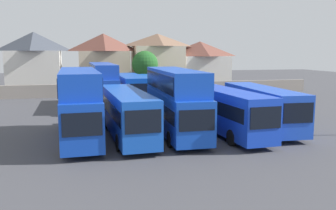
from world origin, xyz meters
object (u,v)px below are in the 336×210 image
(bus_3, at_px, (175,99))
(tree_left_of_lot, at_px, (145,64))
(bus_7, at_px, (131,89))
(house_terrace_right, at_px, (158,61))
(bus_5, at_px, (262,105))
(house_terrace_centre, at_px, (104,61))
(bus_4, at_px, (224,108))
(bus_8, at_px, (153,89))
(bus_9, at_px, (188,87))
(house_terrace_left, at_px, (35,61))
(house_terrace_far_right, at_px, (200,64))
(bus_1, at_px, (79,101))
(bus_6, at_px, (103,83))
(bus_2, at_px, (127,111))

(bus_3, xyz_separation_m, tree_left_of_lot, (2.69, 28.23, 1.60))
(bus_7, distance_m, house_terrace_right, 20.58)
(bus_3, bearing_deg, tree_left_of_lot, 175.62)
(bus_5, distance_m, house_terrace_centre, 35.45)
(bus_4, height_order, bus_8, bus_4)
(bus_5, xyz_separation_m, bus_7, (-8.66, 14.96, 0.09))
(bus_9, height_order, house_terrace_left, house_terrace_left)
(bus_8, distance_m, house_terrace_far_right, 22.97)
(bus_1, height_order, bus_9, bus_1)
(house_terrace_left, xyz_separation_m, house_terrace_right, (19.76, -0.22, -0.05))
(bus_3, bearing_deg, bus_8, 175.86)
(bus_5, relative_size, tree_left_of_lot, 1.75)
(bus_1, xyz_separation_m, bus_6, (2.59, 15.48, -0.03))
(house_terrace_right, bearing_deg, bus_2, -105.67)
(bus_9, xyz_separation_m, house_terrace_far_right, (8.05, 19.51, 2.09))
(house_terrace_left, bearing_deg, bus_9, -44.25)
(bus_4, bearing_deg, bus_1, -94.09)
(bus_6, bearing_deg, bus_7, 88.49)
(bus_5, bearing_deg, bus_8, -156.10)
(bus_6, bearing_deg, house_terrace_left, -155.35)
(bus_4, distance_m, bus_5, 3.67)
(bus_3, distance_m, house_terrace_left, 37.45)
(house_terrace_left, bearing_deg, bus_6, -64.07)
(house_terrace_left, height_order, tree_left_of_lot, house_terrace_left)
(bus_2, bearing_deg, bus_7, 168.65)
(bus_7, bearing_deg, house_terrace_far_right, 141.83)
(house_terrace_left, distance_m, house_terrace_centre, 10.74)
(bus_6, distance_m, tree_left_of_lot, 14.66)
(bus_4, relative_size, bus_7, 1.14)
(bus_7, xyz_separation_m, house_terrace_far_right, (15.03, 19.79, 2.07))
(tree_left_of_lot, bearing_deg, house_terrace_left, 158.31)
(bus_3, bearing_deg, house_terrace_far_right, 159.71)
(bus_4, bearing_deg, bus_3, -96.01)
(bus_3, distance_m, bus_5, 7.48)
(bus_4, relative_size, bus_5, 1.08)
(bus_1, bearing_deg, bus_8, 150.85)
(bus_4, bearing_deg, house_terrace_far_right, 161.39)
(bus_5, xyz_separation_m, house_terrace_right, (-1.42, 34.03, 2.77))
(bus_7, bearing_deg, bus_3, 3.64)
(bus_1, height_order, house_terrace_far_right, house_terrace_far_right)
(bus_5, bearing_deg, bus_3, -83.06)
(bus_5, distance_m, house_terrace_right, 34.17)
(bus_3, distance_m, house_terrace_right, 35.12)
(house_terrace_right, height_order, house_terrace_far_right, house_terrace_right)
(bus_8, bearing_deg, bus_1, -24.32)
(bus_2, bearing_deg, bus_1, -90.28)
(house_terrace_centre, bearing_deg, house_terrace_far_right, 3.34)
(bus_7, height_order, house_terrace_centre, house_terrace_centre)
(bus_4, distance_m, house_terrace_right, 34.94)
(bus_3, height_order, house_terrace_right, house_terrace_right)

